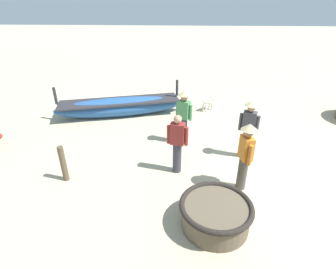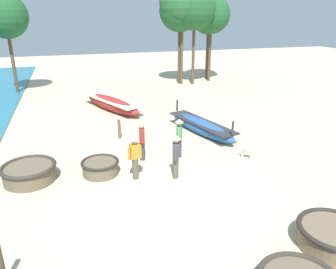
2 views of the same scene
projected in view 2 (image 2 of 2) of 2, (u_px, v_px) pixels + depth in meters
The scene contains 19 objects.
ground_plane at pixel (165, 202), 10.53m from camera, with size 80.00×80.00×0.00m, color #C6B793.
coracle_tilted at pixel (333, 236), 8.41m from camera, with size 1.85×1.85×0.63m.
coracle_far_right at pixel (100, 167), 12.24m from camera, with size 1.42×1.42×0.55m.
coracle_front_left at pixel (29, 172), 11.74m from camera, with size 1.94×1.94×0.63m.
long_boat_red_hull at pixel (201, 126), 16.37m from camera, with size 2.20×4.88×1.24m.
long_boat_green_hull at pixel (112, 104), 20.21m from camera, with size 3.30×5.51×1.44m.
fisherman_standing_right at pixel (176, 154), 11.73m from camera, with size 0.36×0.50×1.67m.
fisherman_with_hat at pixel (142, 141), 13.24m from camera, with size 0.28×0.52×1.57m.
fisherman_hauling at pixel (179, 136), 13.47m from camera, with size 0.36×0.48×1.67m.
fisherman_standing_left at pixel (135, 155), 11.68m from camera, with size 0.52×0.36×1.67m.
dog at pixel (248, 150), 13.52m from camera, with size 0.51×0.54×0.55m.
mooring_post_shoreline at pixel (119, 129), 15.66m from camera, with size 0.14×0.14×0.94m, color brown.
mooring_post_inland at pixel (1, 264), 7.16m from camera, with size 0.14×0.14×1.13m, color brown.
tree_rightmost at pixel (182, 2), 25.47m from camera, with size 3.62×3.62×8.24m.
tree_right_mid at pixel (180, 11), 25.88m from camera, with size 3.25×3.25×7.40m.
tree_leftmost at pixel (6, 17), 22.60m from camera, with size 3.06×3.06×6.97m.
tree_center at pixel (194, 9), 25.49m from camera, with size 3.35×3.35×7.63m.
tree_left_mid at pixel (209, 17), 28.01m from camera, with size 3.00×3.00×6.84m.
tree_tall_back at pixel (211, 15), 26.93m from camera, with size 3.09×3.09×7.03m.
Camera 2 is at (-2.56, -8.72, 5.75)m, focal length 35.00 mm.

